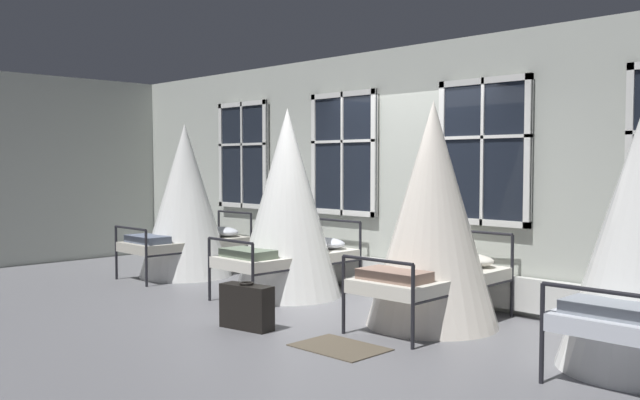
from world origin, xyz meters
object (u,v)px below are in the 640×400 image
object	(u,v)px
cot_second	(288,206)
suitcase_dark	(247,307)
cot_third	(433,217)
cot_first	(185,203)

from	to	relation	value
cot_second	suitcase_dark	xyz separation A→B (m)	(1.01, -1.45, -0.90)
suitcase_dark	cot_third	bearing A→B (deg)	40.54
cot_first	cot_third	size ratio (longest dim) A/B	0.97
cot_first	cot_third	xyz separation A→B (m)	(4.37, 0.03, 0.03)
cot_second	suitcase_dark	size ratio (longest dim) A/B	3.95
cot_third	suitcase_dark	xyz separation A→B (m)	(-1.19, -1.44, -0.87)
suitcase_dark	cot_second	bearing A→B (deg)	114.86
cot_third	suitcase_dark	size ratio (longest dim) A/B	3.88
cot_second	cot_third	size ratio (longest dim) A/B	1.02
cot_second	suitcase_dark	distance (m)	1.99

